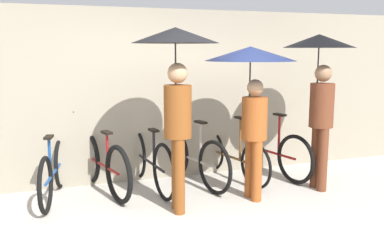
# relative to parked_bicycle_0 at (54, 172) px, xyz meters

# --- Properties ---
(ground_plane) EXTENTS (30.00, 30.00, 0.00)m
(ground_plane) POSITION_rel_parked_bicycle_0_xyz_m (1.57, -1.67, -0.36)
(ground_plane) COLOR #B7B2A8
(back_wall) EXTENTS (11.43, 0.12, 2.47)m
(back_wall) POSITION_rel_parked_bicycle_0_xyz_m (1.57, 0.47, 0.87)
(back_wall) COLOR gray
(back_wall) RESTS_ON ground
(parked_bicycle_0) EXTENTS (0.52, 1.63, 1.07)m
(parked_bicycle_0) POSITION_rel_parked_bicycle_0_xyz_m (0.00, 0.00, 0.00)
(parked_bicycle_0) COLOR black
(parked_bicycle_0) RESTS_ON ground
(parked_bicycle_1) EXTENTS (0.59, 1.73, 1.10)m
(parked_bicycle_1) POSITION_rel_parked_bicycle_0_xyz_m (0.63, 0.06, 0.02)
(parked_bicycle_1) COLOR black
(parked_bicycle_1) RESTS_ON ground
(parked_bicycle_2) EXTENTS (0.44, 1.82, 1.11)m
(parked_bicycle_2) POSITION_rel_parked_bicycle_0_xyz_m (1.26, 0.03, 0.03)
(parked_bicycle_2) COLOR black
(parked_bicycle_2) RESTS_ON ground
(parked_bicycle_3) EXTENTS (0.56, 1.71, 1.09)m
(parked_bicycle_3) POSITION_rel_parked_bicycle_0_xyz_m (1.88, -0.02, 0.02)
(parked_bicycle_3) COLOR black
(parked_bicycle_3) RESTS_ON ground
(parked_bicycle_4) EXTENTS (0.52, 1.71, 1.05)m
(parked_bicycle_4) POSITION_rel_parked_bicycle_0_xyz_m (2.51, 0.05, -0.01)
(parked_bicycle_4) COLOR black
(parked_bicycle_4) RESTS_ON ground
(parked_bicycle_5) EXTENTS (0.55, 1.74, 0.99)m
(parked_bicycle_5) POSITION_rel_parked_bicycle_0_xyz_m (3.14, 0.04, 0.01)
(parked_bicycle_5) COLOR black
(parked_bicycle_5) RESTS_ON ground
(pedestrian_leading) EXTENTS (1.02, 1.02, 2.15)m
(pedestrian_leading) POSITION_rel_parked_bicycle_0_xyz_m (1.38, -0.84, 1.33)
(pedestrian_leading) COLOR brown
(pedestrian_leading) RESTS_ON ground
(pedestrian_center) EXTENTS (1.16, 1.16, 1.93)m
(pedestrian_center) POSITION_rel_parked_bicycle_0_xyz_m (2.40, -0.74, 1.22)
(pedestrian_center) COLOR #9E4C1E
(pedestrian_center) RESTS_ON ground
(pedestrian_trailing) EXTENTS (0.96, 0.96, 2.10)m
(pedestrian_trailing) POSITION_rel_parked_bicycle_0_xyz_m (3.44, -0.70, 1.27)
(pedestrian_trailing) COLOR brown
(pedestrian_trailing) RESTS_ON ground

